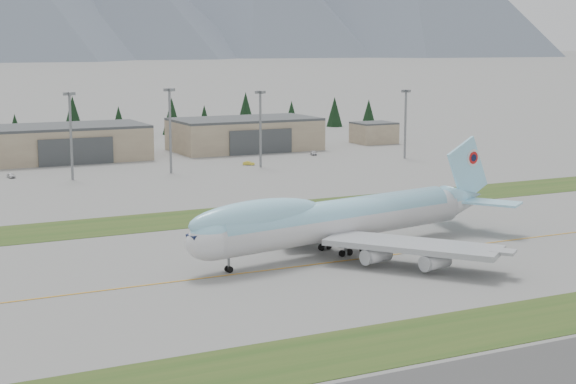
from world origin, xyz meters
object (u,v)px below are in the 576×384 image
service_vehicle_a (11,178)px  service_vehicle_c (314,155)px  service_vehicle_b (249,165)px  hangar_center (66,143)px  hangar_right (245,134)px  boeing_747_freighter (339,218)px

service_vehicle_a → service_vehicle_c: size_ratio=0.91×
service_vehicle_a → service_vehicle_b: size_ratio=1.10×
hangar_center → service_vehicle_c: hangar_center is taller
hangar_right → service_vehicle_a: hangar_right is taller
boeing_747_freighter → hangar_center: bearing=85.3°
hangar_center → service_vehicle_a: bearing=-125.1°
hangar_right → service_vehicle_a: bearing=-159.3°
hangar_center → hangar_right: size_ratio=1.00×
service_vehicle_a → service_vehicle_c: 96.09m
service_vehicle_a → service_vehicle_b: bearing=-10.9°
service_vehicle_b → service_vehicle_c: 31.24m
hangar_right → service_vehicle_a: size_ratio=12.29×
boeing_747_freighter → hangar_center: size_ratio=1.43×
hangar_center → service_vehicle_c: size_ratio=11.14×
hangar_center → service_vehicle_a: size_ratio=12.29×
service_vehicle_a → service_vehicle_c: (95.78, 7.74, 0.00)m
service_vehicle_b → service_vehicle_c: (28.50, 12.80, 0.00)m
hangar_center → service_vehicle_c: 77.85m
service_vehicle_c → boeing_747_freighter: bearing=-95.8°
hangar_right → service_vehicle_b: hangar_right is taller
boeing_747_freighter → service_vehicle_a: bearing=97.3°
service_vehicle_b → boeing_747_freighter: bearing=-161.9°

